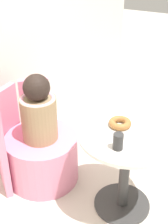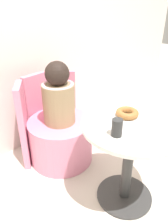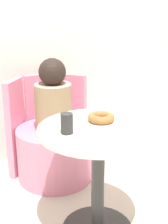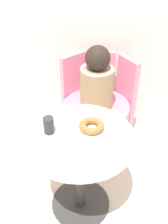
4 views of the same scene
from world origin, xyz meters
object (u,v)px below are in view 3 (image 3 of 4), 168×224
Objects in this scene: tub_chair at (55,153)px; donut at (101,118)px; cup at (67,123)px; round_table at (98,160)px; child_figure at (53,98)px.

donut reaches higher than tub_chair.
cup is at bearing -162.63° from donut.
tub_chair is 3.77× the size of donut.
tub_chair is at bearing 89.37° from round_table.
tub_chair is 0.87m from cup.
round_table is 6.22× the size of cup.
cup is at bearing 179.23° from round_table.
child_figure reaches higher than cup.
cup reaches higher than donut.
round_table is 0.71m from child_figure.
tub_chair is 1.08× the size of child_figure.
donut reaches higher than round_table.
tub_chair is (0.01, 0.69, -0.26)m from round_table.
child_figure is 3.48× the size of donut.
tub_chair is 5.43× the size of cup.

